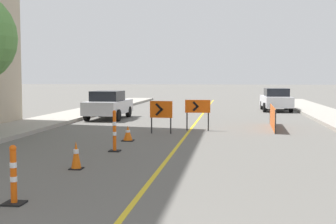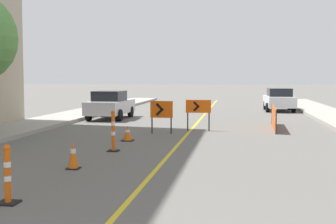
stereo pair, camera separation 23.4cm
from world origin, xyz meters
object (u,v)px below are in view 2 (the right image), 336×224
at_px(traffic_cone_third, 128,133).
at_px(delineator_post_front, 8,178).
at_px(traffic_cone_second, 73,155).
at_px(parked_car_curb_near, 110,105).
at_px(delineator_post_rear, 113,133).
at_px(arrow_barricade_secondary, 198,108).
at_px(arrow_barricade_primary, 161,111).
at_px(parked_car_curb_mid, 279,100).

distance_m(traffic_cone_third, delineator_post_front, 8.77).
distance_m(traffic_cone_second, parked_car_curb_near, 14.46).
height_order(traffic_cone_second, delineator_post_rear, delineator_post_rear).
bearing_deg(traffic_cone_second, arrow_barricade_secondary, 74.80).
height_order(traffic_cone_second, traffic_cone_third, traffic_cone_second).
height_order(traffic_cone_second, parked_car_curb_near, parked_car_curb_near).
relative_size(traffic_cone_third, parked_car_curb_near, 0.13).
bearing_deg(traffic_cone_third, delineator_post_rear, -87.24).
xyz_separation_m(traffic_cone_second, arrow_barricade_primary, (1.04, 7.80, 0.59)).
bearing_deg(delineator_post_front, parked_car_curb_near, 99.30).
distance_m(traffic_cone_third, parked_car_curb_near, 9.29).
height_order(traffic_cone_second, delineator_post_front, delineator_post_front).
distance_m(delineator_post_front, arrow_barricade_secondary, 12.72).
distance_m(arrow_barricade_secondary, parked_car_curb_near, 7.40).
xyz_separation_m(arrow_barricade_primary, parked_car_curb_mid, (6.01, 14.04, -0.15)).
distance_m(traffic_cone_third, parked_car_curb_mid, 17.83).
bearing_deg(parked_car_curb_mid, traffic_cone_second, -110.34).
bearing_deg(arrow_barricade_secondary, traffic_cone_third, -124.11).
xyz_separation_m(delineator_post_rear, arrow_barricade_secondary, (2.20, 6.16, 0.42)).
distance_m(traffic_cone_second, traffic_cone_third, 5.40).
bearing_deg(arrow_barricade_secondary, parked_car_curb_near, 134.89).
bearing_deg(delineator_post_front, traffic_cone_third, 88.65).
xyz_separation_m(traffic_cone_third, delineator_post_front, (-0.21, -8.76, 0.20)).
bearing_deg(parked_car_curb_mid, parked_car_curb_near, -144.83).
distance_m(arrow_barricade_primary, arrow_barricade_secondary, 1.94).
relative_size(delineator_post_rear, arrow_barricade_secondary, 0.97).
bearing_deg(arrow_barricade_primary, arrow_barricade_secondary, 46.94).
bearing_deg(traffic_cone_second, parked_car_curb_mid, 72.11).
xyz_separation_m(traffic_cone_second, traffic_cone_third, (0.15, 5.40, -0.08)).
height_order(delineator_post_front, arrow_barricade_secondary, arrow_barricade_secondary).
relative_size(arrow_barricade_secondary, parked_car_curb_mid, 0.31).
xyz_separation_m(traffic_cone_third, parked_car_curb_near, (-3.08, 8.75, 0.52)).
distance_m(delineator_post_rear, arrow_barricade_primary, 4.94).
relative_size(traffic_cone_second, delineator_post_rear, 0.55).
bearing_deg(parked_car_curb_near, traffic_cone_third, -69.05).
xyz_separation_m(delineator_post_front, delineator_post_rear, (0.33, 6.30, 0.10)).
relative_size(parked_car_curb_near, parked_car_curb_mid, 0.99).
xyz_separation_m(delineator_post_rear, arrow_barricade_primary, (0.77, 4.86, 0.38)).
bearing_deg(delineator_post_front, parked_car_curb_mid, 74.26).
relative_size(traffic_cone_third, delineator_post_rear, 0.43).
distance_m(delineator_post_front, parked_car_curb_mid, 26.18).
bearing_deg(traffic_cone_third, arrow_barricade_secondary, 57.88).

